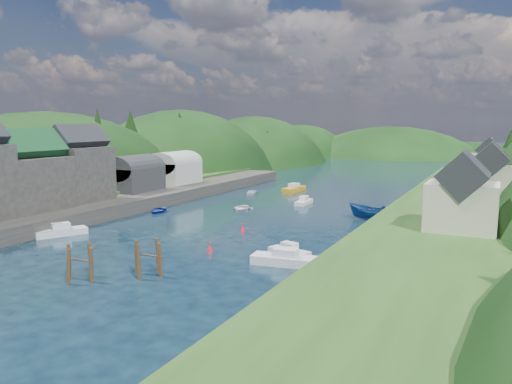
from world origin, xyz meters
The scene contains 14 objects.
ground centered at (0.00, 50.00, 0.00)m, with size 600.00×600.00×0.00m, color black.
hillside_left centered at (-45.00, 75.00, -8.03)m, with size 44.00×245.56×52.00m.
far_hills centered at (1.22, 174.01, -10.80)m, with size 103.00×68.00×44.00m.
hill_trees centered at (0.85, 64.14, 11.05)m, with size 92.77×152.17×11.94m.
quay_left centered at (-24.00, 20.00, 1.00)m, with size 12.00×110.00×2.00m, color #2D2B28.
terrace_left_grass centered at (-31.00, 20.00, 1.25)m, with size 12.00×110.00×2.50m, color #234719.
boat_sheds centered at (-26.00, 39.00, 5.27)m, with size 7.00×21.00×7.50m.
terrace_right centered at (25.00, 40.00, 1.20)m, with size 16.00×120.00×2.40m, color #234719.
right_bank_cottages centered at (28.00, 48.33, 5.84)m, with size 9.00×59.24×8.41m.
piling_cluster_near centered at (-1.74, -2.85, 1.26)m, with size 3.06×2.87×3.66m.
piling_cluster_far centered at (2.70, 0.92, 1.28)m, with size 3.18×2.97×3.70m.
channel_buoy_near centered at (3.34, 10.30, 0.48)m, with size 0.70×0.70×1.10m.
channel_buoy_far centered at (1.79, 20.66, 0.48)m, with size 0.70×0.70×1.10m.
moored_boats centered at (-2.30, 23.39, 0.66)m, with size 37.44×91.61×2.31m.
Camera 1 is at (30.60, -33.58, 13.66)m, focal length 35.00 mm.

